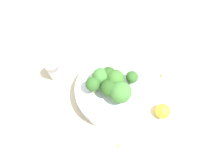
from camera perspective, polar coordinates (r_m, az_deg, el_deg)
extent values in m
plane|color=beige|center=(0.64, 0.00, -2.97)|extent=(3.00, 3.00, 0.00)
cylinder|color=silver|center=(0.61, 0.00, -2.12)|extent=(0.20, 0.20, 0.05)
cylinder|color=#8EB770|center=(0.57, 2.12, -2.92)|extent=(0.02, 0.02, 0.03)
sphere|color=#3D7533|center=(0.54, 2.20, -2.12)|extent=(0.06, 0.06, 0.06)
cylinder|color=#84AD66|center=(0.58, -3.11, 0.81)|extent=(0.02, 0.02, 0.03)
sphere|color=#3D7533|center=(0.56, -3.22, 1.68)|extent=(0.04, 0.04, 0.04)
cylinder|color=#8EB770|center=(0.57, -0.89, -1.75)|extent=(0.02, 0.02, 0.03)
sphere|color=#28511E|center=(0.55, -0.92, -0.91)|extent=(0.04, 0.04, 0.04)
cylinder|color=#7A9E5B|center=(0.57, -4.83, -0.85)|extent=(0.02, 0.02, 0.03)
sphere|color=#2D5B23|center=(0.55, -5.01, 0.00)|extent=(0.04, 0.04, 0.04)
cylinder|color=#8EB770|center=(0.58, -0.81, 1.84)|extent=(0.02, 0.02, 0.03)
sphere|color=#28511E|center=(0.56, -0.84, 2.75)|extent=(0.04, 0.04, 0.04)
cylinder|color=#8EB770|center=(0.58, 1.03, 0.43)|extent=(0.02, 0.02, 0.03)
sphere|color=#386B28|center=(0.55, 1.07, 1.35)|extent=(0.05, 0.05, 0.05)
cylinder|color=#7A9E5B|center=(0.59, 5.12, 1.15)|extent=(0.02, 0.02, 0.02)
sphere|color=#2D5B23|center=(0.57, 5.26, 1.83)|extent=(0.03, 0.03, 0.03)
cylinder|color=silver|center=(0.65, -14.61, 3.12)|extent=(0.04, 0.04, 0.06)
cylinder|color=gray|center=(0.62, -15.47, 4.71)|extent=(0.04, 0.04, 0.02)
sphere|color=yellow|center=(0.62, 13.13, -6.91)|extent=(0.04, 0.04, 0.04)
cube|color=olive|center=(0.61, 2.32, -12.68)|extent=(0.00, 0.01, 0.01)
cube|color=#AD7F4C|center=(0.67, 12.85, 2.27)|extent=(0.01, 0.01, 0.01)
cube|color=olive|center=(0.66, 11.27, 0.62)|extent=(0.00, 0.01, 0.01)
cube|color=#AD7F4C|center=(0.60, 1.58, -15.81)|extent=(0.01, 0.01, 0.01)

